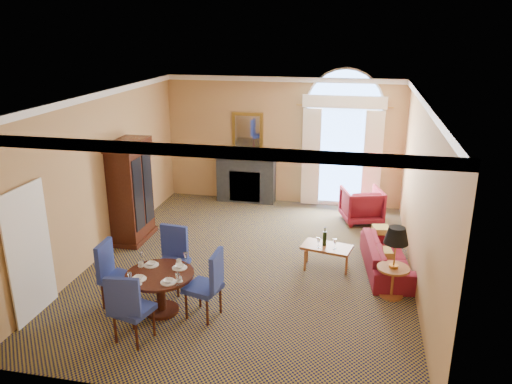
% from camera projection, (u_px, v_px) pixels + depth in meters
% --- Properties ---
extents(ground, '(7.50, 7.50, 0.00)m').
position_uv_depth(ground, '(251.00, 264.00, 9.64)').
color(ground, '#13143B').
rests_on(ground, ground).
extents(room_envelope, '(6.04, 7.52, 3.45)m').
position_uv_depth(room_envelope, '(257.00, 129.00, 9.47)').
color(room_envelope, tan).
rests_on(room_envelope, ground).
extents(armoire, '(0.62, 1.10, 2.16)m').
position_uv_depth(armoire, '(131.00, 193.00, 10.46)').
color(armoire, black).
rests_on(armoire, ground).
extents(dining_table, '(1.08, 1.08, 0.88)m').
position_uv_depth(dining_table, '(160.00, 283.00, 7.87)').
color(dining_table, black).
rests_on(dining_table, ground).
extents(dining_chair_north, '(0.55, 0.56, 1.11)m').
position_uv_depth(dining_chair_north, '(173.00, 254.00, 8.61)').
color(dining_chair_north, navy).
rests_on(dining_chair_north, ground).
extents(dining_chair_south, '(0.60, 0.60, 1.11)m').
position_uv_depth(dining_chair_south, '(128.00, 305.00, 7.02)').
color(dining_chair_south, navy).
rests_on(dining_chair_south, ground).
extents(dining_chair_east, '(0.61, 0.61, 1.11)m').
position_uv_depth(dining_chair_east, '(209.00, 280.00, 7.70)').
color(dining_chair_east, navy).
rests_on(dining_chair_east, ground).
extents(dining_chair_west, '(0.61, 0.61, 1.11)m').
position_uv_depth(dining_chair_west, '(112.00, 271.00, 8.01)').
color(dining_chair_west, navy).
rests_on(dining_chair_west, ground).
extents(sofa, '(0.99, 2.02, 0.57)m').
position_uv_depth(sofa, '(387.00, 257.00, 9.29)').
color(sofa, maroon).
rests_on(sofa, ground).
extents(armchair, '(1.09, 1.11, 0.81)m').
position_uv_depth(armchair, '(362.00, 205.00, 11.61)').
color(armchair, maroon).
rests_on(armchair, ground).
extents(coffee_table, '(0.99, 0.68, 0.82)m').
position_uv_depth(coffee_table, '(327.00, 247.00, 9.33)').
color(coffee_table, '#A75F32').
rests_on(coffee_table, ground).
extents(side_table, '(0.54, 0.54, 1.23)m').
position_uv_depth(side_table, '(395.00, 253.00, 8.24)').
color(side_table, '#A75F32').
rests_on(side_table, ground).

